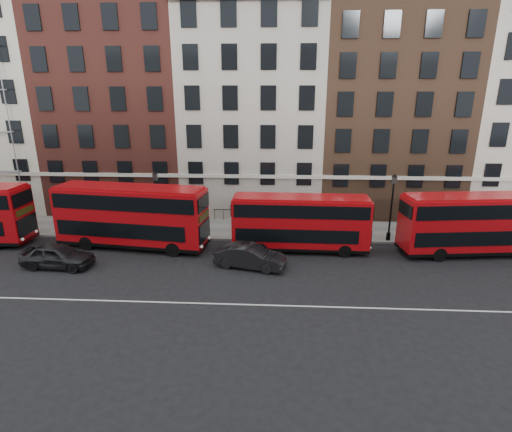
# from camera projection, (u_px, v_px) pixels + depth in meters

# --- Properties ---
(ground) EXTENTS (120.00, 120.00, 0.00)m
(ground) POSITION_uv_depth(u_px,v_px,m) (235.00, 287.00, 24.22)
(ground) COLOR black
(ground) RESTS_ON ground
(pavement) EXTENTS (80.00, 5.00, 0.15)m
(pavement) POSITION_uv_depth(u_px,v_px,m) (248.00, 229.00, 34.20)
(pavement) COLOR gray
(pavement) RESTS_ON ground
(kerb) EXTENTS (80.00, 0.30, 0.16)m
(kerb) POSITION_uv_depth(u_px,v_px,m) (246.00, 239.00, 31.82)
(kerb) COLOR gray
(kerb) RESTS_ON ground
(road_centre_line) EXTENTS (70.00, 0.12, 0.01)m
(road_centre_line) POSITION_uv_depth(u_px,v_px,m) (231.00, 304.00, 22.32)
(road_centre_line) COLOR white
(road_centre_line) RESTS_ON ground
(building_terrace) EXTENTS (64.00, 11.95, 22.00)m
(building_terrace) POSITION_uv_depth(u_px,v_px,m) (250.00, 104.00, 38.19)
(building_terrace) COLOR beige
(building_terrace) RESTS_ON ground
(bus_b) EXTENTS (11.53, 4.12, 4.74)m
(bus_b) POSITION_uv_depth(u_px,v_px,m) (131.00, 215.00, 29.76)
(bus_b) COLOR #BA090F
(bus_b) RESTS_ON ground
(bus_c) EXTENTS (9.98, 2.61, 4.17)m
(bus_c) POSITION_uv_depth(u_px,v_px,m) (300.00, 222.00, 29.19)
(bus_c) COLOR #BA090F
(bus_c) RESTS_ON ground
(bus_d) EXTENTS (10.79, 3.73, 4.44)m
(bus_d) POSITION_uv_depth(u_px,v_px,m) (476.00, 223.00, 28.49)
(bus_d) COLOR #BA090F
(bus_d) RESTS_ON ground
(car_rear) EXTENTS (4.91, 2.23, 1.63)m
(car_rear) POSITION_uv_depth(u_px,v_px,m) (57.00, 256.00, 26.81)
(car_rear) COLOR black
(car_rear) RESTS_ON ground
(car_front) EXTENTS (5.02, 2.74, 1.57)m
(car_front) POSITION_uv_depth(u_px,v_px,m) (250.00, 256.00, 26.78)
(car_front) COLOR black
(car_front) RESTS_ON ground
(lamp_post_left) EXTENTS (0.44, 0.44, 5.33)m
(lamp_post_left) POSITION_uv_depth(u_px,v_px,m) (157.00, 201.00, 31.61)
(lamp_post_left) COLOR black
(lamp_post_left) RESTS_ON pavement
(lamp_post_right) EXTENTS (0.44, 0.44, 5.33)m
(lamp_post_right) POSITION_uv_depth(u_px,v_px,m) (392.00, 204.00, 30.62)
(lamp_post_right) COLOR black
(lamp_post_right) RESTS_ON pavement
(iron_railings) EXTENTS (6.60, 0.06, 1.00)m
(iron_railings) POSITION_uv_depth(u_px,v_px,m) (250.00, 215.00, 36.12)
(iron_railings) COLOR black
(iron_railings) RESTS_ON pavement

